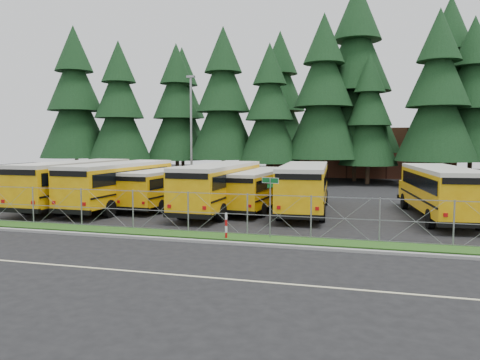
# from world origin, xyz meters

# --- Properties ---
(ground) EXTENTS (120.00, 120.00, 0.00)m
(ground) POSITION_xyz_m (0.00, 0.00, 0.00)
(ground) COLOR black
(ground) RESTS_ON ground
(curb) EXTENTS (50.00, 0.25, 0.12)m
(curb) POSITION_xyz_m (0.00, -3.10, 0.06)
(curb) COLOR gray
(curb) RESTS_ON ground
(grass_verge) EXTENTS (50.00, 1.40, 0.06)m
(grass_verge) POSITION_xyz_m (0.00, -1.70, 0.03)
(grass_verge) COLOR #1F4413
(grass_verge) RESTS_ON ground
(road_lane_line) EXTENTS (50.00, 0.12, 0.01)m
(road_lane_line) POSITION_xyz_m (0.00, -8.00, 0.01)
(road_lane_line) COLOR beige
(road_lane_line) RESTS_ON ground
(chainlink_fence) EXTENTS (44.00, 0.10, 2.00)m
(chainlink_fence) POSITION_xyz_m (0.00, -1.00, 1.00)
(chainlink_fence) COLOR gray
(chainlink_fence) RESTS_ON ground
(brick_building) EXTENTS (22.00, 10.00, 6.00)m
(brick_building) POSITION_xyz_m (6.00, 40.00, 3.00)
(brick_building) COLOR brown
(brick_building) RESTS_ON ground
(bus_0) EXTENTS (3.10, 11.05, 2.87)m
(bus_0) POSITION_xyz_m (-14.47, 7.18, 1.43)
(bus_0) COLOR orange
(bus_0) RESTS_ON ground
(bus_1) EXTENTS (2.92, 11.87, 3.10)m
(bus_1) POSITION_xyz_m (-11.31, 4.90, 1.55)
(bus_1) COLOR orange
(bus_1) RESTS_ON ground
(bus_2) EXTENTS (3.29, 11.76, 3.05)m
(bus_2) POSITION_xyz_m (-8.11, 5.19, 1.53)
(bus_2) COLOR orange
(bus_2) RESTS_ON ground
(bus_3) EXTENTS (3.00, 9.93, 2.57)m
(bus_3) POSITION_xyz_m (-5.59, 6.76, 1.28)
(bus_3) COLOR orange
(bus_3) RESTS_ON ground
(bus_4) EXTENTS (3.07, 11.64, 3.03)m
(bus_4) POSITION_xyz_m (-1.43, 5.57, 1.52)
(bus_4) COLOR orange
(bus_4) RESTS_ON ground
(bus_5) EXTENTS (3.08, 10.03, 2.59)m
(bus_5) POSITION_xyz_m (0.73, 7.15, 1.30)
(bus_5) COLOR orange
(bus_5) RESTS_ON ground
(bus_6) EXTENTS (3.50, 11.63, 3.01)m
(bus_6) POSITION_xyz_m (3.65, 6.78, 1.50)
(bus_6) COLOR orange
(bus_6) RESTS_ON ground
(bus_east) EXTENTS (3.95, 11.62, 2.99)m
(bus_east) POSITION_xyz_m (11.36, 6.49, 1.49)
(bus_east) COLOR orange
(bus_east) RESTS_ON ground
(street_sign) EXTENTS (0.82, 0.54, 2.81)m
(street_sign) POSITION_xyz_m (3.19, -1.44, 2.03)
(street_sign) COLOR gray
(street_sign) RESTS_ON ground
(striped_bollard) EXTENTS (0.11, 0.11, 1.20)m
(striped_bollard) POSITION_xyz_m (1.28, -2.06, 0.60)
(striped_bollard) COLOR #B20C0C
(striped_bollard) RESTS_ON ground
(light_standard) EXTENTS (0.70, 0.35, 10.14)m
(light_standard) POSITION_xyz_m (-7.72, 16.57, 5.50)
(light_standard) COLOR gray
(light_standard) RESTS_ON ground
(conifer_0) EXTENTS (7.84, 7.84, 17.35)m
(conifer_0) POSITION_xyz_m (-24.72, 24.19, 8.67)
(conifer_0) COLOR black
(conifer_0) RESTS_ON ground
(conifer_1) EXTENTS (6.96, 6.96, 15.38)m
(conifer_1) POSITION_xyz_m (-19.15, 24.21, 7.69)
(conifer_1) COLOR black
(conifer_1) RESTS_ON ground
(conifer_2) EXTENTS (7.00, 7.00, 15.48)m
(conifer_2) POSITION_xyz_m (-13.84, 27.69, 7.74)
(conifer_2) COLOR black
(conifer_2) RESTS_ON ground
(conifer_3) EXTENTS (7.59, 7.59, 16.79)m
(conifer_3) POSITION_xyz_m (-7.98, 26.78, 8.39)
(conifer_3) COLOR black
(conifer_3) RESTS_ON ground
(conifer_4) EXTENTS (6.61, 6.61, 14.63)m
(conifer_4) POSITION_xyz_m (-2.71, 26.13, 7.31)
(conifer_4) COLOR black
(conifer_4) RESTS_ON ground
(conifer_5) EXTENTS (7.96, 7.96, 17.61)m
(conifer_5) POSITION_xyz_m (2.73, 27.42, 8.80)
(conifer_5) COLOR black
(conifer_5) RESTS_ON ground
(conifer_6) EXTENTS (6.02, 6.02, 13.30)m
(conifer_6) POSITION_xyz_m (7.33, 27.74, 6.65)
(conifer_6) COLOR black
(conifer_6) RESTS_ON ground
(conifer_7) EXTENTS (7.71, 7.71, 17.05)m
(conifer_7) POSITION_xyz_m (13.67, 26.53, 8.53)
(conifer_7) COLOR black
(conifer_7) RESTS_ON ground
(conifer_8) EXTENTS (7.55, 7.55, 16.71)m
(conifer_8) POSITION_xyz_m (17.17, 28.98, 8.35)
(conifer_8) COLOR black
(conifer_8) RESTS_ON ground
(conifer_10) EXTENTS (7.35, 7.35, 16.26)m
(conifer_10) POSITION_xyz_m (-15.62, 33.68, 8.13)
(conifer_10) COLOR black
(conifer_10) RESTS_ON ground
(conifer_11) EXTENTS (8.12, 8.12, 17.95)m
(conifer_11) POSITION_xyz_m (-3.41, 35.57, 8.98)
(conifer_11) COLOR black
(conifer_11) RESTS_ON ground
(conifer_12) EXTENTS (9.80, 9.80, 21.68)m
(conifer_12) POSITION_xyz_m (5.88, 30.99, 10.84)
(conifer_12) COLOR black
(conifer_12) RESTS_ON ground
(conifer_13) EXTENTS (8.87, 8.87, 19.61)m
(conifer_13) POSITION_xyz_m (15.35, 31.77, 9.80)
(conifer_13) COLOR black
(conifer_13) RESTS_ON ground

